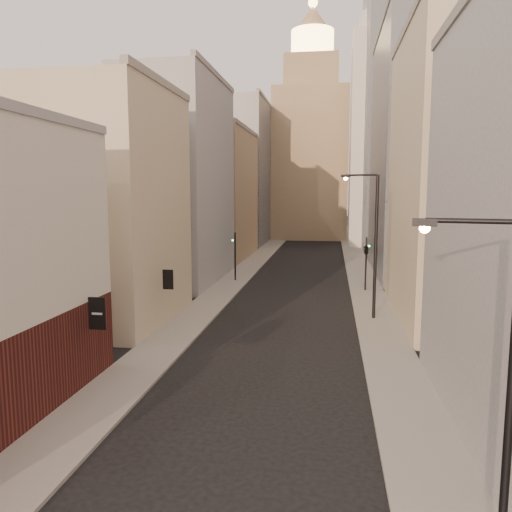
% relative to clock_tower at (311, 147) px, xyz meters
% --- Properties ---
extents(sidewalk_left, '(3.00, 140.00, 0.15)m').
position_rel_clock_tower_xyz_m(sidewalk_left, '(-5.50, -37.00, -17.56)').
color(sidewalk_left, gray).
rests_on(sidewalk_left, ground).
extents(sidewalk_right, '(3.00, 140.00, 0.15)m').
position_rel_clock_tower_xyz_m(sidewalk_right, '(7.50, -37.00, -17.56)').
color(sidewalk_right, gray).
rests_on(sidewalk_right, ground).
extents(left_bldg_beige, '(8.00, 12.00, 16.00)m').
position_rel_clock_tower_xyz_m(left_bldg_beige, '(-11.00, -66.00, -9.63)').
color(left_bldg_beige, '#BFB093').
rests_on(left_bldg_beige, ground).
extents(left_bldg_grey, '(8.00, 16.00, 20.00)m').
position_rel_clock_tower_xyz_m(left_bldg_grey, '(-11.00, -50.00, -7.63)').
color(left_bldg_grey, gray).
rests_on(left_bldg_grey, ground).
extents(left_bldg_tan, '(8.00, 18.00, 17.00)m').
position_rel_clock_tower_xyz_m(left_bldg_tan, '(-11.00, -32.00, -9.13)').
color(left_bldg_tan, '#977E61').
rests_on(left_bldg_tan, ground).
extents(left_bldg_wingrid, '(8.00, 20.00, 24.00)m').
position_rel_clock_tower_xyz_m(left_bldg_wingrid, '(-11.00, -12.00, -5.63)').
color(left_bldg_wingrid, gray).
rests_on(left_bldg_wingrid, ground).
extents(right_bldg_beige, '(8.00, 16.00, 20.00)m').
position_rel_clock_tower_xyz_m(right_bldg_beige, '(13.00, -62.00, -7.63)').
color(right_bldg_beige, '#BFB093').
rests_on(right_bldg_beige, ground).
extents(right_bldg_wingrid, '(8.00, 20.00, 26.00)m').
position_rel_clock_tower_xyz_m(right_bldg_wingrid, '(13.00, -42.00, -4.63)').
color(right_bldg_wingrid, gray).
rests_on(right_bldg_wingrid, ground).
extents(highrise, '(21.00, 23.00, 51.20)m').
position_rel_clock_tower_xyz_m(highrise, '(19.00, -14.00, 8.02)').
color(highrise, gray).
rests_on(highrise, ground).
extents(clock_tower, '(14.00, 14.00, 44.90)m').
position_rel_clock_tower_xyz_m(clock_tower, '(0.00, 0.00, 0.00)').
color(clock_tower, '#977E61').
rests_on(clock_tower, ground).
extents(white_tower, '(8.00, 8.00, 41.50)m').
position_rel_clock_tower_xyz_m(white_tower, '(11.00, -14.00, 0.97)').
color(white_tower, silver).
rests_on(white_tower, ground).
extents(streetlamp_near, '(2.22, 0.63, 8.57)m').
position_rel_clock_tower_xyz_m(streetlamp_near, '(7.81, -87.96, -12.74)').
color(streetlamp_near, black).
rests_on(streetlamp_near, ground).
extents(streetlamp_mid, '(2.61, 1.03, 10.31)m').
position_rel_clock_tower_xyz_m(streetlamp_mid, '(7.03, -63.18, -11.75)').
color(streetlamp_mid, black).
rests_on(streetlamp_mid, ground).
extents(traffic_light_left, '(0.56, 0.46, 5.00)m').
position_rel_clock_tower_xyz_m(traffic_light_left, '(-5.36, -49.85, -14.08)').
color(traffic_light_left, black).
rests_on(traffic_light_left, ground).
extents(traffic_light_right, '(0.75, 0.75, 5.00)m').
position_rel_clock_tower_xyz_m(traffic_light_right, '(7.36, -53.12, -13.69)').
color(traffic_light_right, black).
rests_on(traffic_light_right, ground).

